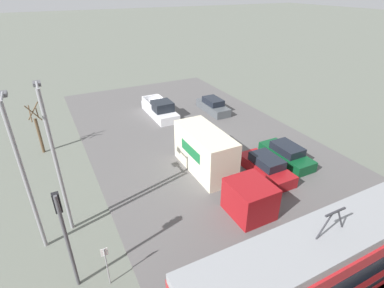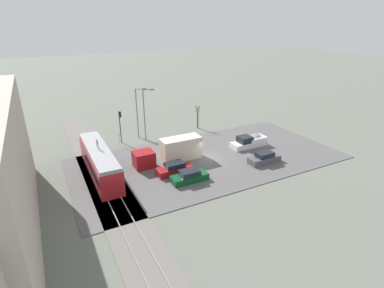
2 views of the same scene
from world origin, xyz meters
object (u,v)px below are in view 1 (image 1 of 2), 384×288
sedan_car_0 (286,154)px  traffic_light_pole (64,230)px  pickup_truck (160,110)px  street_lamp_near_crossing (54,155)px  light_rail_tram (320,263)px  street_tree (38,131)px  street_lamp_mid_block (23,170)px  box_truck (214,161)px  sedan_car_2 (266,167)px  no_parking_sign (106,263)px  sedan_car_1 (213,106)px

sedan_car_0 → traffic_light_pole: 17.20m
pickup_truck → street_lamp_near_crossing: 17.31m
light_rail_tram → street_tree: size_ratio=3.09×
sedan_car_0 → street_lamp_mid_block: street_lamp_mid_block is taller
pickup_truck → traffic_light_pole: size_ratio=1.12×
box_truck → sedan_car_2: bearing=160.0°
street_lamp_near_crossing → no_parking_sign: size_ratio=3.70×
pickup_truck → no_parking_sign: no_parking_sign is taller
street_tree → street_lamp_mid_block: (0.58, 11.01, 2.81)m
light_rail_tram → no_parking_sign: bearing=-29.3°
box_truck → street_lamp_near_crossing: street_lamp_near_crossing is taller
light_rail_tram → sedan_car_2: bearing=-116.0°
sedan_car_0 → no_parking_sign: no_parking_sign is taller
street_tree → street_lamp_mid_block: street_lamp_mid_block is taller
no_parking_sign → box_truck: bearing=-149.5°
pickup_truck → sedan_car_2: (-2.79, 13.96, -0.06)m
pickup_truck → street_tree: size_ratio=1.35×
sedan_car_1 → street_lamp_near_crossing: bearing=-145.2°
sedan_car_2 → traffic_light_pole: size_ratio=0.89×
street_lamp_near_crossing → no_parking_sign: street_lamp_near_crossing is taller
street_lamp_near_crossing → light_rail_tram: bearing=134.5°
sedan_car_2 → light_rail_tram: bearing=-116.0°
box_truck → street_lamp_near_crossing: size_ratio=1.16×
light_rail_tram → sedan_car_1: size_ratio=2.87×
box_truck → street_lamp_mid_block: 11.87m
sedan_car_1 → pickup_truck: bearing=165.2°
light_rail_tram → traffic_light_pole: traffic_light_pole is taller
sedan_car_2 → traffic_light_pole: (13.83, 3.14, 2.71)m
sedan_car_2 → street_tree: bearing=142.0°
light_rail_tram → street_lamp_mid_block: street_lamp_mid_block is taller
sedan_car_1 → street_lamp_near_crossing: size_ratio=0.56×
street_tree → street_lamp_near_crossing: 10.69m
sedan_car_1 → sedan_car_2: 12.79m
sedan_car_2 → street_lamp_mid_block: 15.59m
street_lamp_near_crossing → no_parking_sign: (-1.08, 4.90, -3.45)m
light_rail_tram → pickup_truck: bearing=-93.5°
street_tree → traffic_light_pole: bearing=92.5°
sedan_car_0 → sedan_car_1: size_ratio=0.99×
light_rail_tram → street_tree: bearing=-62.5°
light_rail_tram → street_lamp_mid_block: (10.89, -8.82, 3.00)m
sedan_car_1 → street_lamp_mid_block: size_ratio=0.56×
sedan_car_2 → street_lamp_mid_block: street_lamp_mid_block is taller
sedan_car_2 → street_lamp_near_crossing: 14.22m
box_truck → sedan_car_2: box_truck is taller
street_lamp_mid_block → street_tree: bearing=-93.0°
sedan_car_2 → street_tree: size_ratio=1.07×
sedan_car_1 → street_lamp_mid_block: (17.89, 12.18, 4.10)m
sedan_car_1 → sedan_car_2: (2.85, 12.47, -0.00)m
box_truck → sedan_car_2: 4.00m
street_lamp_near_crossing → sedan_car_0: bearing=179.1°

